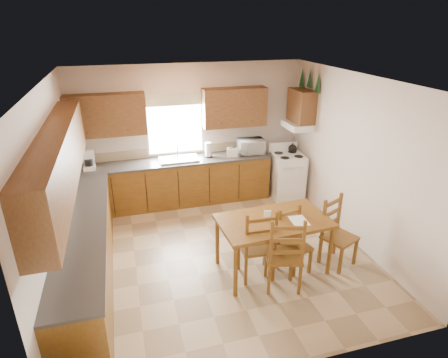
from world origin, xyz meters
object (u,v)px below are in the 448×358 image
object	(u,v)px
chair_near_left	(256,242)
chair_near_right	(284,251)
microwave	(251,146)
dining_table	(272,245)
stove	(287,176)
chair_far_left	(295,243)
chair_far_right	(340,234)

from	to	relation	value
chair_near_left	chair_near_right	world-z (taller)	chair_near_right
microwave	dining_table	distance (m)	2.68
stove	chair_near_left	world-z (taller)	chair_near_left
stove	chair_far_left	bearing A→B (deg)	-106.32
chair_near_left	chair_far_right	bearing A→B (deg)	179.38
chair_far_left	chair_far_right	xyz separation A→B (m)	(0.72, -0.01, 0.04)
stove	chair_near_left	size ratio (longest dim) A/B	0.82
dining_table	chair_far_left	size ratio (longest dim) A/B	1.61
chair_near_left	chair_far_right	world-z (taller)	chair_near_left
chair_near_right	chair_far_left	world-z (taller)	chair_near_right
chair_far_right	chair_far_left	bearing A→B (deg)	154.99
microwave	dining_table	xyz separation A→B (m)	(-0.55, -2.54, -0.65)
stove	dining_table	size ratio (longest dim) A/B	0.58
chair_far_left	stove	bearing A→B (deg)	54.68
chair_near_left	chair_far_right	xyz separation A→B (m)	(1.29, -0.08, -0.03)
chair_near_right	dining_table	bearing A→B (deg)	-74.79
microwave	chair_near_right	distance (m)	3.02
chair_near_right	chair_far_right	size ratio (longest dim) A/B	1.07
chair_near_left	stove	bearing A→B (deg)	-120.81
chair_far_left	microwave	bearing A→B (deg)	71.21
dining_table	chair_near_right	xyz separation A→B (m)	(-0.00, -0.39, 0.14)
dining_table	chair_far_left	xyz separation A→B (m)	(0.29, -0.13, 0.07)
microwave	dining_table	world-z (taller)	microwave
stove	chair_far_left	world-z (taller)	chair_far_left
chair_near_left	chair_far_left	bearing A→B (deg)	176.52
stove	chair_far_right	distance (m)	2.39
microwave	chair_far_left	distance (m)	2.75
dining_table	chair_near_right	bearing A→B (deg)	-93.84
dining_table	chair_near_left	world-z (taller)	chair_near_left
microwave	dining_table	bearing A→B (deg)	-99.44
dining_table	chair_far_left	distance (m)	0.32
chair_far_left	dining_table	bearing A→B (deg)	141.99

